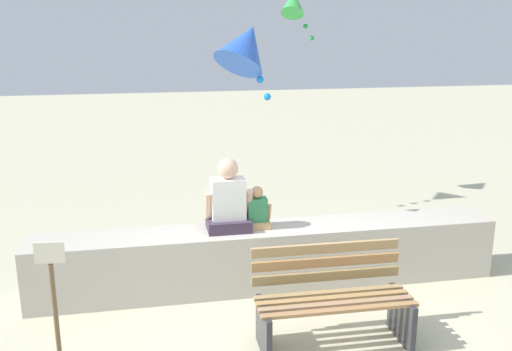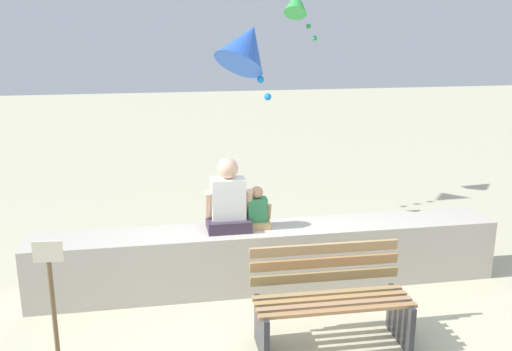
% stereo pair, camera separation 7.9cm
% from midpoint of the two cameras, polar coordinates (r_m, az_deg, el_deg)
% --- Properties ---
extents(seawall_ledge, '(5.15, 0.58, 0.69)m').
position_cam_midpoint_polar(seawall_ledge, '(6.38, 1.61, -8.14)').
color(seawall_ledge, '#BEB6A8').
rests_on(seawall_ledge, ground).
extents(park_bench, '(1.43, 0.63, 0.88)m').
position_cam_midpoint_polar(park_bench, '(5.33, 7.93, -12.47)').
color(park_bench, '#9E7249').
rests_on(park_bench, ground).
extents(person_adult, '(0.52, 0.38, 0.79)m').
position_cam_midpoint_polar(person_adult, '(6.12, -2.44, -2.67)').
color(person_adult, '#3C2F42').
rests_on(person_adult, seawall_ledge).
extents(person_child, '(0.31, 0.22, 0.47)m').
position_cam_midpoint_polar(person_child, '(6.20, 0.48, -3.64)').
color(person_child, tan).
rests_on(person_child, seawall_ledge).
extents(kite_green, '(0.58, 0.62, 0.85)m').
position_cam_midpoint_polar(kite_green, '(9.25, 4.35, 16.87)').
color(kite_green, green).
extents(kite_blue, '(0.94, 0.92, 0.94)m').
position_cam_midpoint_polar(kite_blue, '(6.38, -0.61, 12.90)').
color(kite_blue, blue).
extents(sign_post, '(0.24, 0.04, 1.16)m').
position_cam_midpoint_polar(sign_post, '(5.06, -19.37, -11.17)').
color(sign_post, brown).
rests_on(sign_post, ground).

